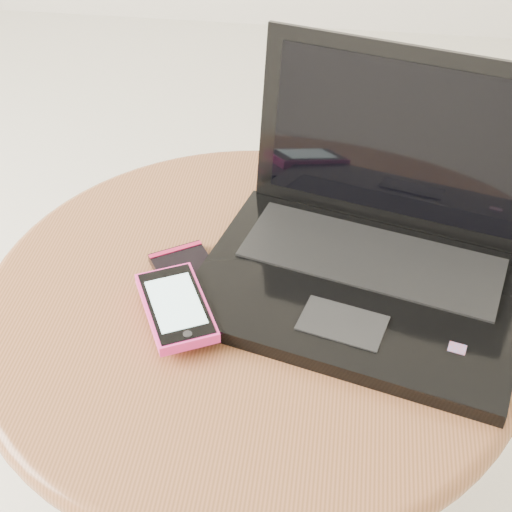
# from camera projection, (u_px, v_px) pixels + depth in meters

# --- Properties ---
(table) EXTENTS (0.63, 0.63, 0.50)m
(table) POSITION_uv_depth(u_px,v_px,m) (252.00, 357.00, 0.94)
(table) COLOR #5D2D13
(table) RESTS_ON ground
(laptop) EXTENTS (0.42, 0.37, 0.24)m
(laptop) POSITION_uv_depth(u_px,v_px,m) (372.00, 246.00, 0.87)
(laptop) COLOR black
(laptop) RESTS_ON table
(phone_black) EXTENTS (0.12, 0.14, 0.01)m
(phone_black) POSITION_uv_depth(u_px,v_px,m) (193.00, 282.00, 0.87)
(phone_black) COLOR black
(phone_black) RESTS_ON table
(phone_pink) EXTENTS (0.11, 0.14, 0.01)m
(phone_pink) POSITION_uv_depth(u_px,v_px,m) (176.00, 307.00, 0.82)
(phone_pink) COLOR #F93091
(phone_pink) RESTS_ON phone_black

